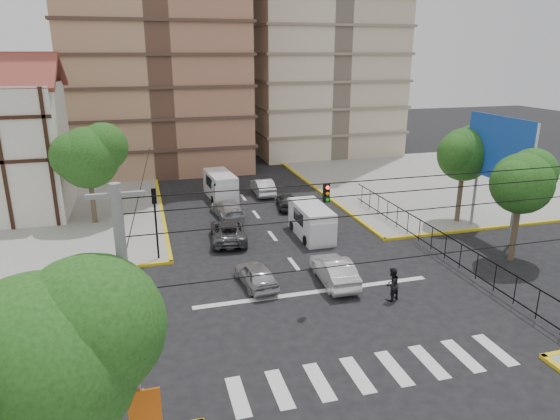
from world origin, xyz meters
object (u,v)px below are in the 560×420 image
object	(u,v)px
car_silver_front_left	(256,274)
district_sign	(146,417)
pedestrian_crosswalk	(392,284)
car_white_front_right	(334,270)
traffic_light_nw	(155,212)
van_left_lane	(221,187)
van_right_lane	(313,223)

from	to	relation	value
car_silver_front_left	district_sign	bearing A→B (deg)	57.56
pedestrian_crosswalk	car_white_front_right	bearing A→B (deg)	-74.63
car_white_front_right	pedestrian_crosswalk	xyz separation A→B (m)	(2.07, -2.71, 0.15)
traffic_light_nw	car_white_front_right	xyz separation A→B (m)	(9.17, -5.80, -2.38)
car_white_front_right	pedestrian_crosswalk	world-z (taller)	pedestrian_crosswalk
district_sign	van_left_lane	bearing A→B (deg)	76.78
van_right_lane	car_white_front_right	xyz separation A→B (m)	(-1.21, -7.00, -0.33)
traffic_light_nw	car_silver_front_left	bearing A→B (deg)	-45.23
district_sign	car_white_front_right	world-z (taller)	district_sign
traffic_light_nw	van_right_lane	xyz separation A→B (m)	(10.39, 1.20, -2.05)
van_right_lane	district_sign	bearing A→B (deg)	-121.69
district_sign	car_white_front_right	distance (m)	15.25
district_sign	van_right_lane	distance (m)	21.54
traffic_light_nw	pedestrian_crosswalk	distance (m)	14.27
traffic_light_nw	van_right_lane	bearing A→B (deg)	6.57
district_sign	car_silver_front_left	distance (m)	13.56
van_right_lane	car_silver_front_left	bearing A→B (deg)	-130.99
traffic_light_nw	district_sign	xyz separation A→B (m)	(-1.00, -17.04, -0.66)
van_left_lane	car_silver_front_left	bearing A→B (deg)	-98.34
district_sign	car_silver_front_left	world-z (taller)	district_sign
car_silver_front_left	car_white_front_right	distance (m)	4.29
van_right_lane	pedestrian_crosswalk	size ratio (longest dim) A/B	2.73
car_white_front_right	van_left_lane	bearing A→B (deg)	-77.28
van_right_lane	car_silver_front_left	xyz separation A→B (m)	(-5.43, -6.19, -0.40)
van_right_lane	pedestrian_crosswalk	distance (m)	9.74
traffic_light_nw	van_left_lane	distance (m)	13.80
pedestrian_crosswalk	van_right_lane	bearing A→B (deg)	-106.99
district_sign	car_silver_front_left	bearing A→B (deg)	63.70
traffic_light_nw	van_left_lane	bearing A→B (deg)	64.42
van_right_lane	car_white_front_right	distance (m)	7.11
car_white_front_right	district_sign	bearing A→B (deg)	50.32
van_left_lane	car_white_front_right	distance (m)	18.41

